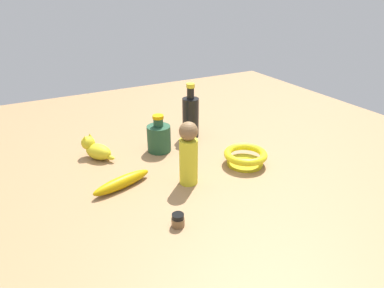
{
  "coord_description": "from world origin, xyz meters",
  "views": [
    {
      "loc": [
        0.87,
        -0.47,
        0.55
      ],
      "look_at": [
        0.0,
        0.0,
        0.09
      ],
      "focal_mm": 32.85,
      "sensor_mm": 36.0,
      "label": 1
    }
  ],
  "objects_px": {
    "banana": "(122,183)",
    "cat_figurine": "(96,149)",
    "bowl": "(245,156)",
    "person_figure_adult": "(189,153)",
    "bottle_tall": "(191,116)",
    "nail_polish_jar": "(178,220)",
    "bottle_short": "(159,137)"
  },
  "relations": [
    {
      "from": "banana",
      "to": "cat_figurine",
      "type": "bearing_deg",
      "value": -101.59
    },
    {
      "from": "bowl",
      "to": "person_figure_adult",
      "type": "relative_size",
      "value": 0.73
    },
    {
      "from": "bottle_tall",
      "to": "banana",
      "type": "xyz_separation_m",
      "value": [
        0.24,
        -0.35,
        -0.07
      ]
    },
    {
      "from": "person_figure_adult",
      "to": "bowl",
      "type": "bearing_deg",
      "value": 93.51
    },
    {
      "from": "bowl",
      "to": "nail_polish_jar",
      "type": "bearing_deg",
      "value": -61.52
    },
    {
      "from": "banana",
      "to": "bowl",
      "type": "bearing_deg",
      "value": 156.83
    },
    {
      "from": "bottle_tall",
      "to": "person_figure_adult",
      "type": "relative_size",
      "value": 1.08
    },
    {
      "from": "bowl",
      "to": "bottle_short",
      "type": "xyz_separation_m",
      "value": [
        -0.23,
        -0.21,
        0.02
      ]
    },
    {
      "from": "bowl",
      "to": "person_figure_adult",
      "type": "height_order",
      "value": "person_figure_adult"
    },
    {
      "from": "bottle_tall",
      "to": "cat_figurine",
      "type": "height_order",
      "value": "bottle_tall"
    },
    {
      "from": "nail_polish_jar",
      "to": "banana",
      "type": "relative_size",
      "value": 0.18
    },
    {
      "from": "banana",
      "to": "person_figure_adult",
      "type": "xyz_separation_m",
      "value": [
        0.06,
        0.19,
        0.08
      ]
    },
    {
      "from": "bottle_tall",
      "to": "bottle_short",
      "type": "distance_m",
      "value": 0.17
    },
    {
      "from": "nail_polish_jar",
      "to": "bottle_short",
      "type": "distance_m",
      "value": 0.43
    },
    {
      "from": "bottle_tall",
      "to": "cat_figurine",
      "type": "xyz_separation_m",
      "value": [
        0.01,
        -0.37,
        -0.05
      ]
    },
    {
      "from": "bottle_tall",
      "to": "banana",
      "type": "height_order",
      "value": "bottle_tall"
    },
    {
      "from": "cat_figurine",
      "to": "person_figure_adult",
      "type": "bearing_deg",
      "value": 34.93
    },
    {
      "from": "bottle_tall",
      "to": "bottle_short",
      "type": "bearing_deg",
      "value": -69.28
    },
    {
      "from": "banana",
      "to": "person_figure_adult",
      "type": "distance_m",
      "value": 0.21
    },
    {
      "from": "cat_figurine",
      "to": "person_figure_adult",
      "type": "relative_size",
      "value": 0.6
    },
    {
      "from": "cat_figurine",
      "to": "nail_polish_jar",
      "type": "bearing_deg",
      "value": 10.28
    },
    {
      "from": "cat_figurine",
      "to": "person_figure_adult",
      "type": "distance_m",
      "value": 0.36
    },
    {
      "from": "bottle_tall",
      "to": "cat_figurine",
      "type": "relative_size",
      "value": 1.8
    },
    {
      "from": "bottle_short",
      "to": "cat_figurine",
      "type": "bearing_deg",
      "value": -102.6
    },
    {
      "from": "bowl",
      "to": "bottle_tall",
      "type": "bearing_deg",
      "value": -170.36
    },
    {
      "from": "bowl",
      "to": "nail_polish_jar",
      "type": "xyz_separation_m",
      "value": [
        0.18,
        -0.34,
        -0.01
      ]
    },
    {
      "from": "bottle_tall",
      "to": "person_figure_adult",
      "type": "height_order",
      "value": "bottle_tall"
    },
    {
      "from": "nail_polish_jar",
      "to": "banana",
      "type": "height_order",
      "value": "banana"
    },
    {
      "from": "bottle_short",
      "to": "person_figure_adult",
      "type": "bearing_deg",
      "value": -2.36
    },
    {
      "from": "bottle_tall",
      "to": "person_figure_adult",
      "type": "xyz_separation_m",
      "value": [
        0.3,
        -0.17,
        0.01
      ]
    },
    {
      "from": "nail_polish_jar",
      "to": "person_figure_adult",
      "type": "relative_size",
      "value": 0.17
    },
    {
      "from": "banana",
      "to": "bottle_short",
      "type": "xyz_separation_m",
      "value": [
        -0.18,
        0.2,
        0.03
      ]
    }
  ]
}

